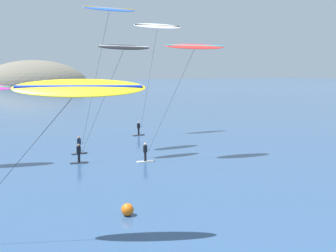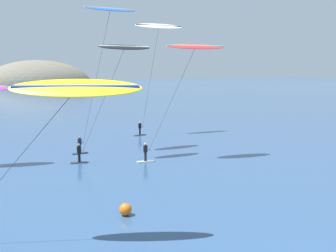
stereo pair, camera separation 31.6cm
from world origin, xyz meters
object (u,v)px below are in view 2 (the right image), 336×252
kitesurfer_red (192,54)px  marker_buoy (126,209)px  kitesurfer_blue (108,20)px  kitesurfer_white (158,33)px  kitesurfer_black (121,57)px  kitesurfer_yellow (66,99)px

kitesurfer_red → marker_buoy: 18.17m
kitesurfer_blue → kitesurfer_white: bearing=38.1°
marker_buoy → kitesurfer_black: bearing=67.6°
kitesurfer_white → kitesurfer_yellow: 34.26m
kitesurfer_black → kitesurfer_white: bearing=49.4°
kitesurfer_yellow → marker_buoy: size_ratio=12.42×
kitesurfer_red → kitesurfer_yellow: 20.19m
kitesurfer_white → marker_buoy: kitesurfer_white is taller
kitesurfer_white → kitesurfer_blue: kitesurfer_blue is taller
kitesurfer_red → kitesurfer_white: (4.27, 14.53, 3.00)m
kitesurfer_yellow → kitesurfer_blue: (10.03, 20.41, 6.07)m
kitesurfer_white → kitesurfer_black: kitesurfer_white is taller
kitesurfer_white → kitesurfer_blue: bearing=-141.9°
kitesurfer_white → marker_buoy: (-15.56, -25.46, -12.11)m
kitesurfer_red → kitesurfer_black: size_ratio=1.01×
kitesurfer_white → kitesurfer_blue: size_ratio=0.97×
kitesurfer_black → kitesurfer_blue: bearing=83.6°
kitesurfer_red → marker_buoy: bearing=-135.9°
kitesurfer_yellow → kitesurfer_blue: size_ratio=0.61×
kitesurfer_white → kitesurfer_black: 15.35m
kitesurfer_white → kitesurfer_black: size_ratio=1.33×
kitesurfer_white → kitesurfer_red: bearing=-106.4°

